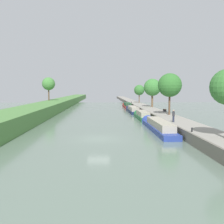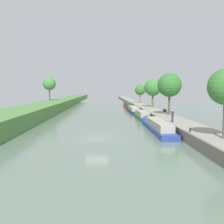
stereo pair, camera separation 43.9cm
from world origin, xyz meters
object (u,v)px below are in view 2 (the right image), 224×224
Objects in this scene: narrowboat_blue at (157,126)px; person_walking at (173,116)px; narrowboat_green at (142,115)px; mooring_bollard_near at (190,130)px; park_bench at (165,110)px; narrowboat_navy at (133,110)px; narrowboat_red at (128,106)px; mooring_bollard_far at (132,102)px.

person_walking is at bearing -1.62° from narrowboat_blue.
narrowboat_green is 22.30m from mooring_bollard_near.
narrowboat_blue is at bearing -106.58° from park_bench.
mooring_bollard_near reaches higher than narrowboat_blue.
narrowboat_blue is 10.36× the size of park_bench.
narrowboat_navy is 14.29m from narrowboat_red.
narrowboat_navy is at bearing -90.14° from narrowboat_red.
mooring_bollard_far is (1.96, 20.05, 0.79)m from narrowboat_navy.
person_walking is 48.74m from mooring_bollard_far.
narrowboat_blue is 34.55× the size of mooring_bollard_near.
park_bench reaches higher than narrowboat_green.
narrowboat_blue is 42.92m from narrowboat_red.
narrowboat_navy is 32.56× the size of mooring_bollard_near.
mooring_bollard_near is at bearing -91.90° from person_walking.
mooring_bollard_near is at bearing -86.95° from narrowboat_navy.
mooring_bollard_near is at bearing -87.84° from narrowboat_red.
park_bench is (3.00, -32.36, 0.12)m from mooring_bollard_far.
park_bench reaches higher than mooring_bollard_near.
narrowboat_blue is at bearing 102.81° from mooring_bollard_near.
mooring_bollard_far is at bearing 87.81° from narrowboat_blue.
narrowboat_green is 14.58m from narrowboat_navy.
narrowboat_red is 27.23× the size of mooring_bollard_near.
narrowboat_green is 34.69m from mooring_bollard_far.
mooring_bollard_far is (0.00, 56.84, 0.00)m from mooring_bollard_near.
narrowboat_blue is 1.27× the size of narrowboat_red.
narrowboat_blue is 34.55× the size of mooring_bollard_far.
park_bench reaches higher than narrowboat_red.
narrowboat_green is 5.44m from park_bench.
narrowboat_red is at bearing 100.49° from park_bench.
mooring_bollard_far is (-0.27, 48.73, -0.65)m from person_walking.
person_walking is 8.14m from mooring_bollard_near.
person_walking reaches higher than narrowboat_navy.
park_bench is (4.86, 2.27, 0.87)m from narrowboat_green.
narrowboat_green is 7.21× the size of park_bench.
narrowboat_navy is at bearing -95.58° from mooring_bollard_far.
person_walking is (2.13, -14.10, 1.39)m from narrowboat_green.
narrowboat_green is at bearing -93.08° from mooring_bollard_far.
mooring_bollard_far is at bearing 86.92° from narrowboat_green.
narrowboat_green is 24.05× the size of mooring_bollard_near.
narrowboat_green is at bearing 94.79° from mooring_bollard_near.
narrowboat_red is (-0.06, 28.87, 0.03)m from narrowboat_green.
mooring_bollard_far is (1.92, 5.76, 0.72)m from narrowboat_red.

